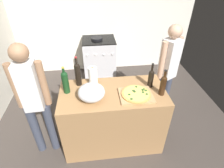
{
  "coord_description": "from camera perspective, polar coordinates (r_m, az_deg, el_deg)",
  "views": [
    {
      "loc": [
        -0.15,
        -1.17,
        2.26
      ],
      "look_at": [
        0.06,
        0.68,
        0.95
      ],
      "focal_mm": 28.75,
      "sensor_mm": 36.0,
      "label": 1
    }
  ],
  "objects": [
    {
      "name": "wine_bottle_dark",
      "position": [
        2.3,
        -10.83,
        3.4
      ],
      "size": [
        0.08,
        0.08,
        0.4
      ],
      "color": "black",
      "rests_on": "counter"
    },
    {
      "name": "stove",
      "position": [
        4.01,
        -4.01,
        8.17
      ],
      "size": [
        0.68,
        0.59,
        0.92
      ],
      "color": "#B7B7BC",
      "rests_on": "ground_plane"
    },
    {
      "name": "kitchen_wall_rear",
      "position": [
        4.09,
        -4.67,
        21.53
      ],
      "size": [
        4.19,
        0.1,
        2.6
      ],
      "primitive_type": "cube",
      "color": "silver",
      "rests_on": "ground_plane"
    },
    {
      "name": "wine_bottle_amber",
      "position": [
        2.29,
        12.27,
        2.03
      ],
      "size": [
        0.07,
        0.07,
        0.33
      ],
      "color": "black",
      "rests_on": "counter"
    },
    {
      "name": "cutting_board",
      "position": [
        2.18,
        7.62,
        -3.52
      ],
      "size": [
        0.4,
        0.32,
        0.02
      ],
      "primitive_type": "cube",
      "color": "tan",
      "rests_on": "counter"
    },
    {
      "name": "wine_bottle_clear",
      "position": [
        2.2,
        -14.65,
        0.86
      ],
      "size": [
        0.08,
        0.08,
        0.35
      ],
      "color": "#143819",
      "rests_on": "counter"
    },
    {
      "name": "ground_plane",
      "position": [
        3.41,
        -2.43,
        -6.51
      ],
      "size": [
        4.19,
        3.36,
        0.02
      ],
      "primitive_type": "cube",
      "color": "#3F3833"
    },
    {
      "name": "person_in_red",
      "position": [
        2.81,
        17.21,
        4.47
      ],
      "size": [
        0.35,
        0.28,
        1.57
      ],
      "color": "#383D4C",
      "rests_on": "ground_plane"
    },
    {
      "name": "pizza",
      "position": [
        2.17,
        7.68,
        -3.08
      ],
      "size": [
        0.35,
        0.35,
        0.03
      ],
      "color": "tan",
      "rests_on": "cutting_board"
    },
    {
      "name": "wine_bottle_green",
      "position": [
        2.19,
        15.94,
        -0.13
      ],
      "size": [
        0.07,
        0.07,
        0.34
      ],
      "color": "#331E0F",
      "rests_on": "counter"
    },
    {
      "name": "counter",
      "position": [
        2.53,
        0.27,
        -10.62
      ],
      "size": [
        1.33,
        0.67,
        0.9
      ],
      "primitive_type": "cube",
      "color": "#9E7247",
      "rests_on": "ground_plane"
    },
    {
      "name": "paper_towel_roll",
      "position": [
        2.32,
        -6.07,
        2.59
      ],
      "size": [
        0.11,
        0.11,
        0.25
      ],
      "color": "white",
      "rests_on": "counter"
    },
    {
      "name": "mixing_bowl",
      "position": [
        2.08,
        -6.54,
        -2.65
      ],
      "size": [
        0.31,
        0.31,
        0.19
      ],
      "color": "#B2B2B7",
      "rests_on": "counter"
    },
    {
      "name": "person_in_stripes",
      "position": [
        2.28,
        -23.61,
        -4.33
      ],
      "size": [
        0.38,
        0.21,
        1.6
      ],
      "color": "#383D4C",
      "rests_on": "ground_plane"
    }
  ]
}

